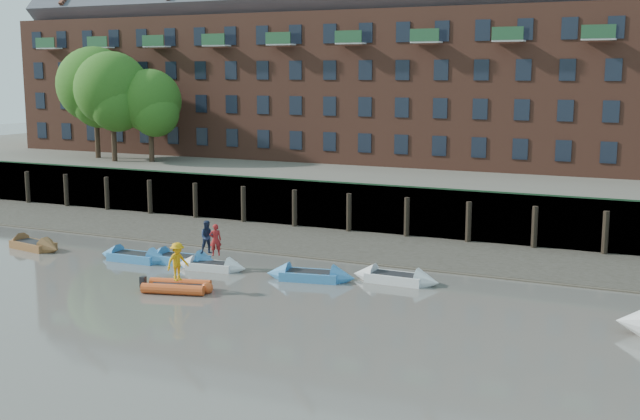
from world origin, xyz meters
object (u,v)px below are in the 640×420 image
Objects in this scene: rowboat_5 at (395,278)px; person_rib_crew at (178,262)px; rowboat_0 at (33,245)px; rowboat_3 at (211,266)px; rib_tender at (179,287)px; rowboat_1 at (135,257)px; person_rower_a at (215,240)px; person_rower_b at (208,237)px; rowboat_2 at (181,260)px; rowboat_4 at (310,276)px.

rowboat_5 is 10.83m from person_rib_crew.
rowboat_0 is at bearing 91.53° from person_rib_crew.
rowboat_3 is 1.19× the size of rib_tender.
rowboat_1 is 1.32× the size of rib_tender.
rowboat_5 is 2.45× the size of person_rib_crew.
person_rower_a reaches higher than rowboat_3.
person_rib_crew is at bearing -114.37° from person_rower_b.
rowboat_3 is at bearing -15.73° from person_rower_a.
rowboat_0 is 1.03× the size of rowboat_5.
rowboat_2 is at bearing 13.57° from rowboat_0.
rib_tender is 1.23m from person_rib_crew.
person_rower_a is at bearing 170.99° from rowboat_4.
rowboat_3 is at bearing -11.73° from rowboat_2.
rowboat_4 is 2.65× the size of person_rower_b.
rowboat_5 reaches higher than rowboat_0.
rowboat_1 is at bearing -172.74° from rowboat_5.
rowboat_1 is at bearing 171.21° from rowboat_4.
rowboat_5 is (9.84, 1.62, 0.03)m from rowboat_3.
person_rib_crew is at bearing -145.73° from rowboat_5.
rib_tender is at bearing -113.52° from person_rower_b.
rowboat_4 is 6.30m from person_rower_b.
rowboat_4 is at bearing -160.78° from rowboat_5.
rowboat_1 is 14.92m from rowboat_5.
rowboat_3 is 1.46m from person_rower_a.
person_rower_a is (2.45, -0.33, 1.40)m from rowboat_2.
rowboat_4 is 6.80m from person_rib_crew.
rowboat_2 is at bearing 168.08° from rowboat_4.
rowboat_2 reaches higher than rowboat_1.
rowboat_0 is 10.25m from rowboat_2.
person_rower_b is at bearing 12.46° from rowboat_0.
person_rower_b is (4.61, 0.40, 1.45)m from rowboat_1.
rowboat_1 is at bearing 129.74° from rib_tender.
rowboat_3 is (2.21, -0.42, -0.03)m from rowboat_2.
rowboat_1 is 5.41m from person_rower_a.
person_rower_a reaches higher than rowboat_0.
rowboat_0 is 12.44m from rowboat_3.
person_rower_b is (1.84, -0.13, 1.45)m from rowboat_2.
rowboat_2 is 2.51× the size of person_rib_crew.
person_rower_a reaches higher than rowboat_5.
rowboat_0 is at bearing 142.51° from person_rower_b.
rowboat_2 is at bearing -173.70° from rowboat_5.
rowboat_5 is at bearing 7.93° from rowboat_4.
rowboat_4 is (10.74, 0.35, 0.00)m from rowboat_1.
person_rower_b is (-6.13, 0.04, 1.45)m from rowboat_4.
rowboat_2 reaches higher than rowboat_5.
rowboat_2 is (10.23, 0.58, 0.01)m from rowboat_0.
rowboat_2 is 2.59× the size of person_rower_b.
rowboat_1 is 1.11× the size of rowboat_3.
rowboat_2 is at bearing 136.30° from person_rower_b.
rowboat_1 is at bearing 175.01° from rowboat_3.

